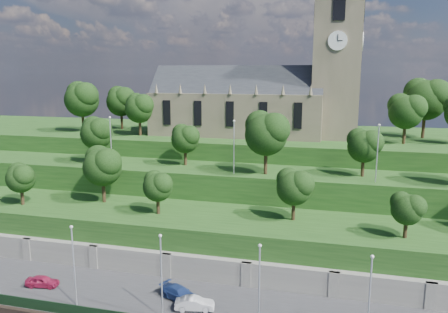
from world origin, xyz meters
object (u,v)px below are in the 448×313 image
(car_left, at_px, (42,281))
(car_middle, at_px, (195,304))
(church, at_px, (262,96))
(car_right, at_px, (180,293))

(car_left, distance_m, car_middle, 18.98)
(church, relative_size, car_right, 7.83)
(car_left, relative_size, car_middle, 0.92)
(church, bearing_deg, car_middle, -90.11)
(church, distance_m, car_right, 44.28)
(car_left, xyz_separation_m, car_right, (16.68, 1.23, 0.06))
(church, relative_size, car_middle, 9.22)
(church, height_order, car_right, church)
(car_middle, relative_size, car_right, 0.85)
(church, xyz_separation_m, car_middle, (-0.08, -41.16, -19.83))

